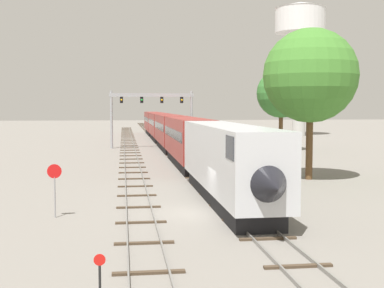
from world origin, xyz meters
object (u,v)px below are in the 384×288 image
Objects in this scene: trackside_tree_left at (281,93)px; water_tower at (300,30)px; trackside_tree_mid at (310,76)px; signal_gantry at (152,106)px; passenger_train at (169,131)px; stop_sign at (55,183)px; switch_stand at (100,284)px.

water_tower is at bearing 66.91° from trackside_tree_left.
signal_gantry is at bearing 107.89° from trackside_tree_mid.
passenger_train is 8.97× the size of trackside_tree_left.
passenger_train is at bearing 105.64° from trackside_tree_mid.
stop_sign is at bearing -146.80° from trackside_tree_mid.
trackside_tree_left is 27.80m from trackside_tree_mid.
signal_gantry is at bearing 85.25° from switch_stand.
switch_stand is at bearing -112.99° from trackside_tree_left.
water_tower is at bearing 45.65° from passenger_train.
passenger_train is at bearing -51.81° from signal_gantry.
water_tower is 65.46m from trackside_tree_mid.
stop_sign is at bearing 103.29° from switch_stand.
signal_gantry is 0.45× the size of water_tower.
water_tower is 2.20× the size of trackside_tree_mid.
water_tower reaches higher than signal_gantry.
signal_gantry is at bearing 80.45° from stop_sign.
water_tower reaches higher than passenger_train.
switch_stand is (-4.85, -58.33, -5.48)m from signal_gantry.
water_tower is (29.16, 29.83, 18.78)m from passenger_train.
trackside_tree_left is at bearing -14.63° from passenger_train.
signal_gantry is 35.63m from trackside_tree_mid.
trackside_tree_mid is at bearing 57.22° from switch_stand.
trackside_tree_left reaches higher than stop_sign.
trackside_tree_mid is (-20.49, -60.81, -12.97)m from water_tower.
water_tower is at bearing 66.97° from switch_stand.
passenger_train is at bearing 82.71° from switch_stand.
switch_stand is 30.18m from trackside_tree_mid.
passenger_train is at bearing 76.96° from stop_sign.
signal_gantry is 58.78m from switch_stand.
water_tower reaches higher than switch_stand.
trackside_tree_mid is at bearing -74.36° from passenger_train.
stop_sign is (-39.16, -73.02, -19.52)m from water_tower.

